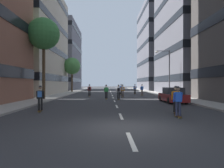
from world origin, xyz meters
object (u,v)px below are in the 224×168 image
object	(u,v)px
skater_5	(121,89)
street_tree_mid	(72,66)
skater_8	(178,100)
skater_3	(123,90)
skater_1	(119,91)
skater_2	(135,88)
skater_4	(106,91)
skater_0	(142,89)
streetlamp_right	(167,68)
skater_6	(89,89)
skater_9	(40,97)
street_tree_near	(44,34)
skater_7	(176,98)
parked_car_near	(173,96)

from	to	relation	value
skater_5	street_tree_mid	bearing A→B (deg)	136.23
skater_8	skater_3	bearing A→B (deg)	96.56
skater_1	skater_2	world-z (taller)	same
skater_2	skater_4	bearing A→B (deg)	-114.14
street_tree_mid	skater_0	bearing A→B (deg)	-40.47
skater_0	streetlamp_right	bearing A→B (deg)	-50.30
skater_1	skater_6	distance (m)	7.28
skater_3	skater_9	size ratio (longest dim) A/B	1.00
skater_0	skater_6	bearing A→B (deg)	-165.23
skater_6	streetlamp_right	bearing A→B (deg)	-6.93
street_tree_near	skater_0	bearing A→B (deg)	31.19
skater_1	skater_2	xyz separation A→B (m)	(3.63, 12.13, 0.00)
skater_1	skater_8	distance (m)	12.58
skater_3	skater_6	xyz separation A→B (m)	(-4.76, 2.02, 0.00)
street_tree_mid	skater_4	xyz separation A→B (m)	(7.40, -18.66, -4.61)
street_tree_mid	skater_5	distance (m)	14.40
skater_5	street_tree_near	bearing A→B (deg)	-135.59
skater_3	skater_7	world-z (taller)	same
street_tree_mid	skater_6	world-z (taller)	street_tree_mid
street_tree_near	streetlamp_right	xyz separation A→B (m)	(16.01, 4.41, -3.60)
skater_0	skater_6	size ratio (longest dim) A/B	1.00
skater_0	skater_6	distance (m)	8.48
skater_1	skater_3	bearing A→B (deg)	78.97
skater_3	skater_6	size ratio (longest dim) A/B	1.00
parked_car_near	skater_1	distance (m)	6.40
street_tree_near	skater_9	distance (m)	12.52
street_tree_near	skater_2	size ratio (longest dim) A/B	5.36
skater_1	streetlamp_right	bearing A→B (deg)	33.65
parked_car_near	skater_2	size ratio (longest dim) A/B	2.47
skater_8	skater_9	world-z (taller)	same
street_tree_mid	skater_6	size ratio (longest dim) A/B	4.09
street_tree_near	skater_4	world-z (taller)	street_tree_near
parked_car_near	skater_3	world-z (taller)	skater_3
street_tree_near	streetlamp_right	distance (m)	16.99
street_tree_near	skater_1	world-z (taller)	street_tree_near
skater_0	skater_3	size ratio (longest dim) A/B	1.00
skater_7	skater_9	distance (m)	9.02
street_tree_mid	skater_8	bearing A→B (deg)	-70.02
skater_0	skater_5	xyz separation A→B (m)	(-3.24, 1.73, -0.03)
skater_3	skater_5	xyz separation A→B (m)	(0.20, 5.91, -0.03)
skater_4	skater_5	size ratio (longest dim) A/B	1.00
street_tree_near	skater_6	distance (m)	10.12
skater_7	skater_8	world-z (taller)	same
parked_car_near	skater_4	bearing A→B (deg)	146.53
skater_2	skater_3	distance (m)	8.53
skater_6	skater_7	bearing A→B (deg)	-67.64
skater_2	skater_9	size ratio (longest dim) A/B	1.00
streetlamp_right	skater_2	distance (m)	8.74
streetlamp_right	skater_8	xyz separation A→B (m)	(-4.47, -17.05, -3.15)
skater_1	skater_7	distance (m)	11.31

